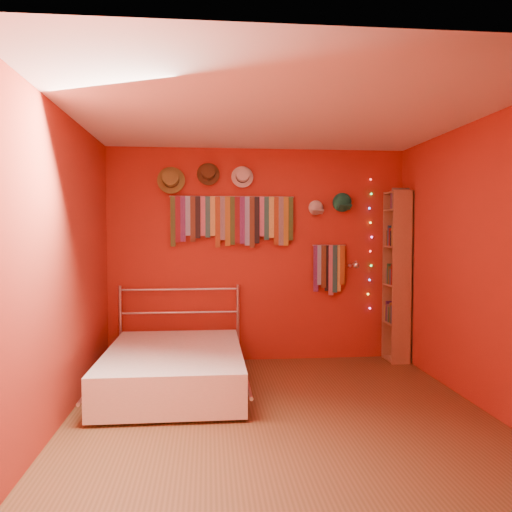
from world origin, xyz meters
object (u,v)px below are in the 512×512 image
object	(u,v)px
reading_lamp	(355,265)
bookshelf	(400,275)
bed	(174,368)
tie_rack	(233,218)

from	to	relation	value
reading_lamp	bookshelf	distance (m)	0.56
reading_lamp	bed	xyz separation A→B (m)	(-2.03, -0.81, -0.92)
tie_rack	bookshelf	world-z (taller)	bookshelf
tie_rack	bookshelf	size ratio (longest dim) A/B	0.72
tie_rack	bed	xyz separation A→B (m)	(-0.62, -0.99, -1.47)
bed	tie_rack	bearing A→B (deg)	58.14
reading_lamp	bookshelf	xyz separation A→B (m)	(0.55, 0.02, -0.12)
reading_lamp	bookshelf	bearing A→B (deg)	2.33
bookshelf	reading_lamp	bearing A→B (deg)	-177.67
bed	reading_lamp	bearing A→B (deg)	22.09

